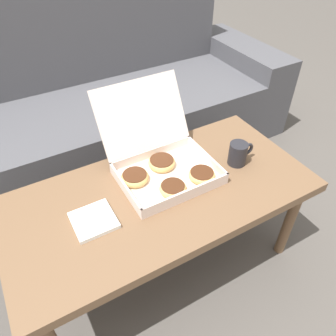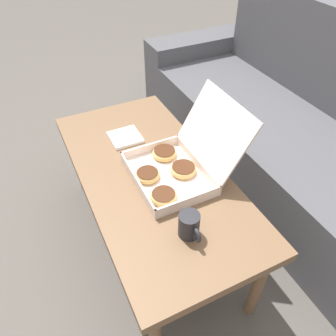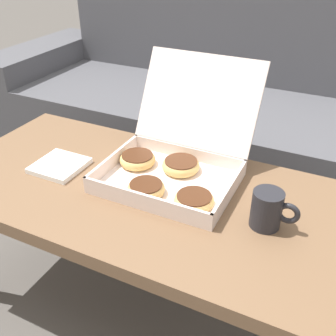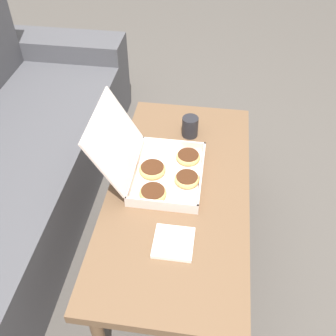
{
  "view_description": "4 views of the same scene",
  "coord_description": "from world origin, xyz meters",
  "views": [
    {
      "loc": [
        -0.4,
        -0.88,
        1.32
      ],
      "look_at": [
        0.06,
        -0.08,
        0.51
      ],
      "focal_mm": 35.0,
      "sensor_mm": 36.0,
      "label": 1
    },
    {
      "loc": [
        0.93,
        -0.5,
        1.38
      ],
      "look_at": [
        0.06,
        -0.08,
        0.51
      ],
      "focal_mm": 35.0,
      "sensor_mm": 36.0,
      "label": 2
    },
    {
      "loc": [
        0.45,
        -0.89,
        1.07
      ],
      "look_at": [
        0.06,
        -0.08,
        0.51
      ],
      "focal_mm": 42.0,
      "sensor_mm": 36.0,
      "label": 3
    },
    {
      "loc": [
        -1.06,
        -0.24,
        1.59
      ],
      "look_at": [
        0.06,
        -0.08,
        0.51
      ],
      "focal_mm": 42.0,
      "sensor_mm": 36.0,
      "label": 4
    }
  ],
  "objects": [
    {
      "name": "ground_plane",
      "position": [
        0.0,
        0.0,
        0.0
      ],
      "size": [
        12.0,
        12.0,
        0.0
      ],
      "primitive_type": "plane",
      "color": "#514C47"
    },
    {
      "name": "coffee_mug",
      "position": [
        0.35,
        -0.14,
        0.51
      ],
      "size": [
        0.11,
        0.07,
        0.09
      ],
      "color": "#232328",
      "rests_on": "coffee_table"
    },
    {
      "name": "coffee_table",
      "position": [
        0.0,
        -0.13,
        0.41
      ],
      "size": [
        1.14,
        0.55,
        0.46
      ],
      "color": "brown",
      "rests_on": "ground_plane"
    },
    {
      "name": "pastry_box",
      "position": [
        0.05,
        -0.04,
        0.51
      ],
      "size": [
        0.36,
        0.41,
        0.29
      ],
      "color": "silver",
      "rests_on": "coffee_table"
    },
    {
      "name": "napkin_stack",
      "position": [
        -0.26,
        -0.15,
        0.47
      ],
      "size": [
        0.14,
        0.14,
        0.02
      ],
      "color": "white",
      "rests_on": "coffee_table"
    }
  ]
}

